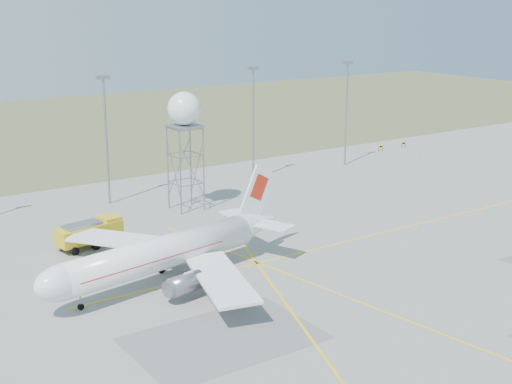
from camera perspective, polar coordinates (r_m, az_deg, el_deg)
ground at (r=72.58m, az=17.92°, el=-11.47°), size 400.00×400.00×0.00m
grass_strip at (r=188.87m, az=-17.65°, el=4.68°), size 400.00×120.00×0.03m
mast_b at (r=114.67m, az=-11.92°, el=4.92°), size 2.20×0.50×20.50m
mast_c at (r=127.80m, az=-0.21°, el=6.25°), size 2.20×0.50×20.50m
mast_d at (r=141.19m, az=7.26°, el=6.96°), size 2.20×0.50×20.50m
taxi_sign_near at (r=157.87m, az=9.94°, el=3.58°), size 1.60×0.17×1.20m
taxi_sign_far at (r=162.75m, az=11.72°, el=3.83°), size 1.60×0.17×1.20m
airliner_main at (r=82.69m, az=-7.29°, el=-4.86°), size 34.06×32.72×11.61m
radar_tower at (r=109.81m, az=-5.70°, el=3.80°), size 5.08×5.08×18.39m
fire_truck at (r=96.91m, az=-13.06°, el=-3.30°), size 9.27×4.75×3.56m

